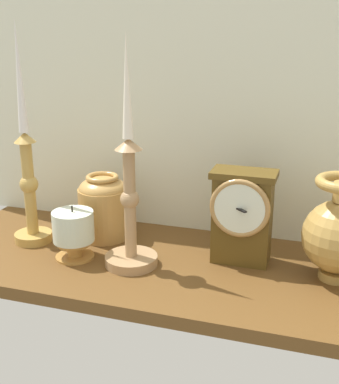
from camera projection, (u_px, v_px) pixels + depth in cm
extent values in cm
cube|color=brown|center=(181.00, 269.00, 98.06)|extent=(100.00, 36.00, 2.40)
cube|color=silver|center=(209.00, 78.00, 104.24)|extent=(120.00, 2.00, 65.00)
cube|color=#553F15|center=(242.00, 220.00, 96.54)|extent=(10.58, 6.01, 16.54)
cube|color=#553F15|center=(244.00, 174.00, 93.76)|extent=(11.85, 6.73, 1.20)
torus|color=#AC824A|center=(240.00, 208.00, 92.39)|extent=(10.99, 1.00, 10.99)
cylinder|color=white|center=(240.00, 209.00, 92.30)|extent=(9.19, 0.40, 9.19)
cube|color=black|center=(239.00, 209.00, 92.02)|extent=(3.07, 2.70, 0.30)
cylinder|color=tan|center=(34.00, 237.00, 107.58)|extent=(7.67, 7.67, 1.80)
cylinder|color=tan|center=(29.00, 189.00, 104.30)|extent=(2.34, 2.34, 19.16)
sphere|color=tan|center=(29.00, 184.00, 104.00)|extent=(3.75, 3.75, 3.75)
cone|color=tan|center=(25.00, 137.00, 100.99)|extent=(4.34, 4.34, 2.00)
cone|color=white|center=(19.00, 76.00, 97.34)|extent=(1.99, 1.99, 21.32)
cylinder|color=tan|center=(131.00, 260.00, 97.11)|extent=(9.87, 9.87, 1.80)
cylinder|color=tan|center=(130.00, 204.00, 93.65)|extent=(2.18, 2.18, 20.33)
sphere|color=tan|center=(130.00, 199.00, 93.33)|extent=(3.49, 3.49, 3.49)
cone|color=tan|center=(128.00, 144.00, 90.15)|extent=(4.95, 4.95, 2.00)
cone|color=white|center=(127.00, 86.00, 87.05)|extent=(2.00, 2.00, 17.86)
cylinder|color=#B68D45|center=(335.00, 274.00, 91.88)|extent=(5.78, 5.78, 1.60)
sphere|color=#B68D45|center=(339.00, 237.00, 89.62)|extent=(12.85, 12.85, 12.85)
cylinder|color=tan|center=(104.00, 213.00, 108.30)|extent=(10.37, 10.37, 10.66)
ellipsoid|color=tan|center=(103.00, 189.00, 106.63)|extent=(9.85, 9.85, 4.93)
torus|color=tan|center=(102.00, 177.00, 105.86)|extent=(6.73, 6.73, 1.03)
cylinder|color=#BB853D|center=(75.00, 250.00, 99.83)|extent=(2.97, 2.97, 3.16)
cylinder|color=#BB853D|center=(75.00, 255.00, 100.20)|extent=(7.44, 7.44, 0.80)
cylinder|color=#BB853D|center=(74.00, 242.00, 99.34)|extent=(6.69, 6.69, 0.60)
cylinder|color=silver|center=(73.00, 226.00, 98.30)|extent=(7.89, 7.89, 5.83)
cylinder|color=black|center=(72.00, 209.00, 97.20)|extent=(0.30, 0.30, 1.20)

